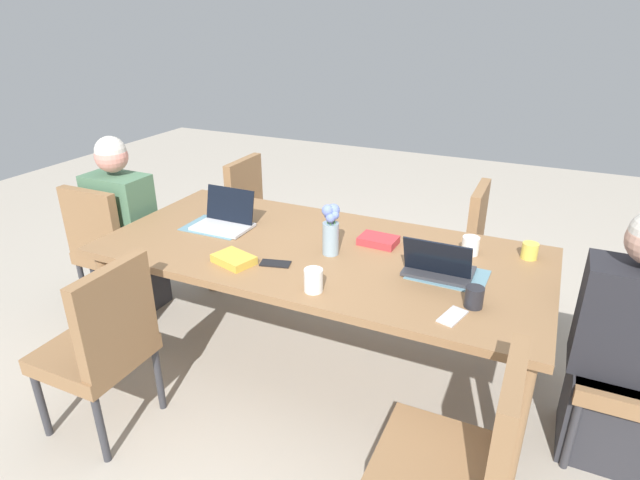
{
  "coord_description": "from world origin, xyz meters",
  "views": [
    {
      "loc": [
        1.04,
        -2.25,
        1.89
      ],
      "look_at": [
        0.0,
        0.0,
        0.79
      ],
      "focal_mm": 28.98,
      "sensor_mm": 36.0,
      "label": 1
    }
  ],
  "objects_px": {
    "phone_black": "(275,264)",
    "chair_far_right_far": "(259,213)",
    "chair_far_right_near": "(492,250)",
    "chair_near_right_mid": "(462,456)",
    "coffee_mug_centre_left": "(474,297)",
    "flower_vase": "(331,227)",
    "chair_head_right_left_mid": "(633,354)",
    "phone_silver": "(453,316)",
    "person_head_left_left_near": "(125,237)",
    "chair_near_left_far": "(102,341)",
    "dining_table": "(320,259)",
    "coffee_mug_near_right": "(470,246)",
    "laptop_head_right_left_mid": "(438,267)",
    "chair_head_left_left_near": "(110,244)",
    "book_red_cover": "(234,259)",
    "coffee_mug_near_left": "(530,251)",
    "coffee_mug_centre_right": "(313,280)",
    "book_blue_cover": "(378,240)",
    "person_head_right_left_mid": "(620,355)",
    "laptop_head_left_left_near": "(225,220)"
  },
  "relations": [
    {
      "from": "phone_black",
      "to": "chair_far_right_far",
      "type": "bearing_deg",
      "value": 110.61
    },
    {
      "from": "chair_far_right_near",
      "to": "chair_near_right_mid",
      "type": "relative_size",
      "value": 1.0
    },
    {
      "from": "chair_far_right_near",
      "to": "coffee_mug_centre_left",
      "type": "xyz_separation_m",
      "value": [
        0.05,
        -1.16,
        0.28
      ]
    },
    {
      "from": "chair_far_right_far",
      "to": "flower_vase",
      "type": "distance_m",
      "value": 1.36
    },
    {
      "from": "chair_head_right_left_mid",
      "to": "phone_silver",
      "type": "height_order",
      "value": "chair_head_right_left_mid"
    },
    {
      "from": "person_head_left_left_near",
      "to": "chair_near_left_far",
      "type": "xyz_separation_m",
      "value": [
        0.73,
        -0.91,
        -0.03
      ]
    },
    {
      "from": "dining_table",
      "to": "coffee_mug_near_right",
      "type": "bearing_deg",
      "value": 20.16
    },
    {
      "from": "laptop_head_right_left_mid",
      "to": "person_head_left_left_near",
      "type": "bearing_deg",
      "value": 178.06
    },
    {
      "from": "chair_near_right_mid",
      "to": "phone_black",
      "type": "distance_m",
      "value": 1.24
    },
    {
      "from": "chair_head_left_left_near",
      "to": "coffee_mug_near_right",
      "type": "height_order",
      "value": "chair_head_left_left_near"
    },
    {
      "from": "coffee_mug_near_right",
      "to": "book_red_cover",
      "type": "height_order",
      "value": "coffee_mug_near_right"
    },
    {
      "from": "chair_head_left_left_near",
      "to": "book_red_cover",
      "type": "xyz_separation_m",
      "value": [
        1.17,
        -0.29,
        0.26
      ]
    },
    {
      "from": "coffee_mug_near_left",
      "to": "coffee_mug_centre_right",
      "type": "bearing_deg",
      "value": -138.17
    },
    {
      "from": "coffee_mug_centre_left",
      "to": "laptop_head_right_left_mid",
      "type": "bearing_deg",
      "value": 132.61
    },
    {
      "from": "chair_far_right_far",
      "to": "book_blue_cover",
      "type": "height_order",
      "value": "chair_far_right_far"
    },
    {
      "from": "book_red_cover",
      "to": "book_blue_cover",
      "type": "distance_m",
      "value": 0.78
    },
    {
      "from": "chair_far_right_near",
      "to": "coffee_mug_centre_right",
      "type": "height_order",
      "value": "chair_far_right_near"
    },
    {
      "from": "book_blue_cover",
      "to": "coffee_mug_near_right",
      "type": "bearing_deg",
      "value": 12.37
    },
    {
      "from": "chair_far_right_far",
      "to": "phone_black",
      "type": "xyz_separation_m",
      "value": [
        0.77,
        -1.1,
        0.24
      ]
    },
    {
      "from": "chair_head_left_left_near",
      "to": "laptop_head_right_left_mid",
      "type": "bearing_deg",
      "value": 0.13
    },
    {
      "from": "flower_vase",
      "to": "coffee_mug_centre_left",
      "type": "relative_size",
      "value": 2.96
    },
    {
      "from": "person_head_right_left_mid",
      "to": "chair_head_left_left_near",
      "type": "bearing_deg",
      "value": -179.84
    },
    {
      "from": "coffee_mug_near_right",
      "to": "coffee_mug_centre_right",
      "type": "xyz_separation_m",
      "value": [
        -0.57,
        -0.69,
        0.01
      ]
    },
    {
      "from": "chair_near_right_mid",
      "to": "laptop_head_right_left_mid",
      "type": "xyz_separation_m",
      "value": [
        -0.3,
        0.82,
        0.28
      ]
    },
    {
      "from": "chair_head_left_left_near",
      "to": "book_red_cover",
      "type": "height_order",
      "value": "chair_head_left_left_near"
    },
    {
      "from": "person_head_right_left_mid",
      "to": "coffee_mug_near_right",
      "type": "distance_m",
      "value": 0.82
    },
    {
      "from": "chair_near_right_mid",
      "to": "dining_table",
      "type": "bearing_deg",
      "value": 137.41
    },
    {
      "from": "phone_black",
      "to": "phone_silver",
      "type": "xyz_separation_m",
      "value": [
        0.9,
        -0.12,
        0.0
      ]
    },
    {
      "from": "chair_head_left_left_near",
      "to": "chair_head_right_left_mid",
      "type": "height_order",
      "value": "same"
    },
    {
      "from": "chair_far_right_far",
      "to": "flower_vase",
      "type": "bearing_deg",
      "value": -42.03
    },
    {
      "from": "coffee_mug_near_right",
      "to": "book_blue_cover",
      "type": "distance_m",
      "value": 0.48
    },
    {
      "from": "chair_near_left_far",
      "to": "coffee_mug_near_left",
      "type": "xyz_separation_m",
      "value": [
        1.71,
        1.21,
        0.28
      ]
    },
    {
      "from": "chair_head_left_left_near",
      "to": "person_head_right_left_mid",
      "type": "relative_size",
      "value": 0.75
    },
    {
      "from": "chair_near_right_mid",
      "to": "coffee_mug_centre_right",
      "type": "xyz_separation_m",
      "value": [
        -0.77,
        0.44,
        0.29
      ]
    },
    {
      "from": "dining_table",
      "to": "person_head_right_left_mid",
      "type": "height_order",
      "value": "person_head_right_left_mid"
    },
    {
      "from": "chair_far_right_far",
      "to": "coffee_mug_centre_left",
      "type": "relative_size",
      "value": 9.8
    },
    {
      "from": "laptop_head_right_left_mid",
      "to": "coffee_mug_near_right",
      "type": "xyz_separation_m",
      "value": [
        0.1,
        0.3,
        0.0
      ]
    },
    {
      "from": "coffee_mug_near_left",
      "to": "coffee_mug_centre_left",
      "type": "height_order",
      "value": "coffee_mug_centre_left"
    },
    {
      "from": "chair_head_left_left_near",
      "to": "book_blue_cover",
      "type": "relative_size",
      "value": 4.5
    },
    {
      "from": "chair_head_left_left_near",
      "to": "chair_far_right_far",
      "type": "bearing_deg",
      "value": 55.94
    },
    {
      "from": "flower_vase",
      "to": "coffee_mug_centre_right",
      "type": "bearing_deg",
      "value": -77.49
    },
    {
      "from": "coffee_mug_centre_right",
      "to": "chair_near_right_mid",
      "type": "bearing_deg",
      "value": -29.55
    },
    {
      "from": "chair_head_right_left_mid",
      "to": "flower_vase",
      "type": "height_order",
      "value": "flower_vase"
    },
    {
      "from": "chair_near_right_mid",
      "to": "phone_silver",
      "type": "height_order",
      "value": "chair_near_right_mid"
    },
    {
      "from": "person_head_left_left_near",
      "to": "coffee_mug_near_right",
      "type": "height_order",
      "value": "person_head_left_left_near"
    },
    {
      "from": "flower_vase",
      "to": "coffee_mug_centre_left",
      "type": "bearing_deg",
      "value": -16.32
    },
    {
      "from": "dining_table",
      "to": "book_red_cover",
      "type": "distance_m",
      "value": 0.47
    },
    {
      "from": "laptop_head_left_left_near",
      "to": "coffee_mug_centre_right",
      "type": "distance_m",
      "value": 0.91
    },
    {
      "from": "dining_table",
      "to": "chair_far_right_near",
      "type": "relative_size",
      "value": 2.6
    },
    {
      "from": "chair_near_left_far",
      "to": "chair_far_right_far",
      "type": "relative_size",
      "value": 1.0
    }
  ]
}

